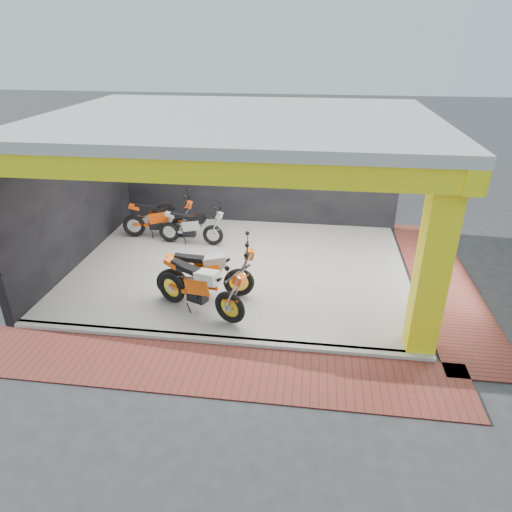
{
  "coord_description": "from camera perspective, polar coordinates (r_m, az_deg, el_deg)",
  "views": [
    {
      "loc": [
        1.71,
        -7.89,
        5.21
      ],
      "look_at": [
        0.53,
        0.95,
        0.9
      ],
      "focal_mm": 32.0,
      "sensor_mm": 36.0,
      "label": 1
    }
  ],
  "objects": [
    {
      "name": "left_wall",
      "position": [
        11.99,
        -21.95,
        7.13
      ],
      "size": [
        0.2,
        6.2,
        3.5
      ],
      "primitive_type": "cube",
      "color": "black",
      "rests_on": "ground"
    },
    {
      "name": "paver_right",
      "position": [
        11.6,
        22.2,
        -2.91
      ],
      "size": [
        1.4,
        7.0,
        0.03
      ],
      "primitive_type": "cube",
      "color": "maroon",
      "rests_on": "ground"
    },
    {
      "name": "header_beam_right",
      "position": [
        10.33,
        20.89,
        13.51
      ],
      "size": [
        0.3,
        6.4,
        0.4
      ],
      "primitive_type": "cube",
      "color": "#FFEE15",
      "rests_on": "corner_column"
    },
    {
      "name": "paver_front",
      "position": [
        8.19,
        -6.4,
        -13.78
      ],
      "size": [
        9.0,
        1.4,
        0.03
      ],
      "primitive_type": "cube",
      "color": "maroon",
      "rests_on": "ground"
    },
    {
      "name": "ground",
      "position": [
        9.61,
        -3.89,
        -7.1
      ],
      "size": [
        80.0,
        80.0,
        0.0
      ],
      "primitive_type": "plane",
      "color": "#2D2D30",
      "rests_on": "ground"
    },
    {
      "name": "showroom_ceiling",
      "position": [
        10.17,
        -2.25,
        16.66
      ],
      "size": [
        8.4,
        6.4,
        0.2
      ],
      "primitive_type": "cube",
      "color": "beige",
      "rests_on": "corner_column"
    },
    {
      "name": "moto_row_a",
      "position": [
        9.63,
        -2.17,
        -1.65
      ],
      "size": [
        2.31,
        1.11,
        1.35
      ],
      "primitive_type": null,
      "rotation": [
        0.0,
        0.0,
        0.14
      ],
      "color": "orange",
      "rests_on": "showroom_floor"
    },
    {
      "name": "back_wall",
      "position": [
        13.56,
        0.13,
        11.01
      ],
      "size": [
        8.2,
        0.2,
        3.5
      ],
      "primitive_type": "cube",
      "color": "black",
      "rests_on": "ground"
    },
    {
      "name": "corner_column",
      "position": [
        8.2,
        21.24,
        -1.07
      ],
      "size": [
        0.5,
        0.5,
        3.5
      ],
      "primitive_type": "cube",
      "color": "#FFEE15",
      "rests_on": "ground"
    },
    {
      "name": "floor_kerb",
      "position": [
        8.77,
        -5.21,
        -10.4
      ],
      "size": [
        8.0,
        0.2,
        0.1
      ],
      "primitive_type": "cube",
      "color": "silver",
      "rests_on": "ground"
    },
    {
      "name": "moto_row_b",
      "position": [
        12.18,
        -5.45,
        3.83
      ],
      "size": [
        1.92,
        0.78,
        1.16
      ],
      "primitive_type": null,
      "rotation": [
        0.0,
        0.0,
        -0.04
      ],
      "color": "#ACAEB4",
      "rests_on": "showroom_floor"
    },
    {
      "name": "showroom_floor",
      "position": [
        11.29,
        -1.94,
        -1.42
      ],
      "size": [
        8.0,
        6.0,
        0.1
      ],
      "primitive_type": "cube",
      "color": "silver",
      "rests_on": "ground"
    },
    {
      "name": "moto_hero",
      "position": [
        8.74,
        -3.35,
        -4.59
      ],
      "size": [
        2.42,
        1.69,
        1.39
      ],
      "primitive_type": null,
      "rotation": [
        0.0,
        0.0,
        -0.41
      ],
      "color": "#FA540A",
      "rests_on": "showroom_floor"
    },
    {
      "name": "moto_row_d",
      "position": [
        12.79,
        -9.27,
        4.99
      ],
      "size": [
        2.17,
        1.02,
        1.28
      ],
      "primitive_type": null,
      "rotation": [
        0.0,
        0.0,
        0.12
      ],
      "color": "#FF4B0A",
      "rests_on": "showroom_floor"
    },
    {
      "name": "header_beam_front",
      "position": [
        7.36,
        -6.2,
        10.59
      ],
      "size": [
        8.4,
        0.3,
        0.4
      ],
      "primitive_type": "cube",
      "color": "#FFEE15",
      "rests_on": "corner_column"
    }
  ]
}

